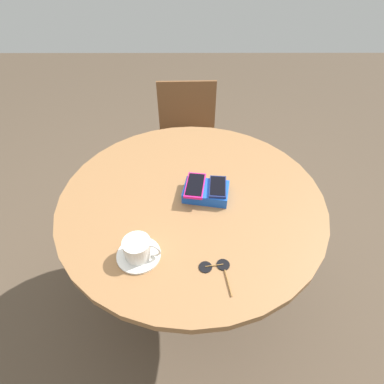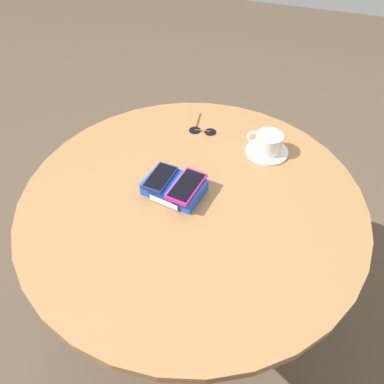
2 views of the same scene
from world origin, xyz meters
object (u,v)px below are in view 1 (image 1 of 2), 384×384
phone_box (206,191)px  phone_navy (218,187)px  round_table (192,214)px  phone_magenta (196,185)px  saucer (139,255)px  coffee_cup (139,248)px  sunglasses (216,268)px  chair_near_window (188,140)px

phone_box → phone_navy: size_ratio=1.51×
round_table → phone_magenta: phone_magenta is taller
phone_magenta → saucer: phone_magenta is taller
phone_navy → coffee_cup: coffee_cup is taller
sunglasses → chair_near_window: 1.31m
sunglasses → chair_near_window: size_ratio=0.16×
sunglasses → saucer: bearing=-10.8°
phone_magenta → chair_near_window: 1.01m
phone_box → phone_navy: (-0.04, 0.01, 0.03)m
coffee_cup → round_table: bearing=-121.0°
phone_box → coffee_cup: (0.22, 0.28, 0.02)m
round_table → saucer: saucer is taller
phone_navy → saucer: 0.39m
coffee_cup → sunglasses: size_ratio=0.94×
phone_magenta → coffee_cup: 0.34m
phone_navy → phone_magenta: same height
round_table → sunglasses: (-0.08, 0.33, 0.11)m
round_table → sunglasses: bearing=103.0°
phone_box → round_table: bearing=4.8°
saucer → sunglasses: size_ratio=1.11×
coffee_cup → sunglasses: bearing=169.2°
round_table → phone_box: 0.14m
phone_box → coffee_cup: size_ratio=1.55×
saucer → phone_box: bearing=-128.6°
saucer → phone_magenta: bearing=-122.8°
phone_magenta → saucer: size_ratio=1.04×
phone_magenta → coffee_cup: coffee_cup is taller
phone_navy → chair_near_window: bearing=-82.2°
coffee_cup → phone_box: bearing=-128.3°
round_table → phone_navy: 0.18m
phone_magenta → saucer: 0.34m
phone_box → sunglasses: bearing=93.3°
chair_near_window → saucer: bearing=83.2°
phone_box → saucer: bearing=51.4°
phone_box → sunglasses: 0.33m
phone_magenta → sunglasses: (-0.06, 0.33, -0.05)m
round_table → sunglasses: size_ratio=8.01×
coffee_cup → chair_near_window: bearing=-96.6°
saucer → phone_navy: bearing=-134.2°
phone_magenta → coffee_cup: bearing=57.6°
phone_box → phone_magenta: bearing=-4.5°
phone_navy → phone_magenta: bearing=-6.0°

